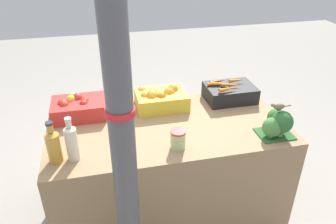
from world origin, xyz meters
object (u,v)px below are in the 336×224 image
(carrot_crate, at_px, (230,92))
(apple_crate, at_px, (78,107))
(broccoli_pile, at_px, (278,123))
(orange_crate, at_px, (161,98))
(pickle_jar, at_px, (178,139))
(support_pole, at_px, (122,135))
(sparrow_bird, at_px, (278,106))
(juice_bottle_cloudy, at_px, (72,142))
(juice_bottle_amber, at_px, (54,145))

(carrot_crate, bearing_deg, apple_crate, 179.85)
(carrot_crate, distance_m, broccoli_pile, 0.55)
(orange_crate, bearing_deg, pickle_jar, -90.57)
(support_pole, xyz_separation_m, sparrow_bird, (0.99, 0.40, -0.19))
(support_pole, distance_m, carrot_crate, 1.34)
(broccoli_pile, bearing_deg, juice_bottle_cloudy, 178.38)
(support_pole, bearing_deg, apple_crate, 104.25)
(pickle_jar, bearing_deg, orange_crate, 89.43)
(carrot_crate, bearing_deg, juice_bottle_amber, -158.21)
(apple_crate, relative_size, orange_crate, 1.00)
(apple_crate, distance_m, pickle_jar, 0.79)
(orange_crate, bearing_deg, apple_crate, 179.75)
(sparrow_bird, bearing_deg, pickle_jar, 5.87)
(apple_crate, xyz_separation_m, pickle_jar, (0.59, -0.53, -0.01))
(orange_crate, distance_m, sparrow_bird, 0.84)
(orange_crate, xyz_separation_m, juice_bottle_amber, (-0.72, -0.50, 0.04))
(support_pole, bearing_deg, broccoli_pile, 21.33)
(support_pole, height_order, pickle_jar, support_pole)
(apple_crate, relative_size, carrot_crate, 1.00)
(orange_crate, height_order, sparrow_bird, sparrow_bird)
(orange_crate, bearing_deg, broccoli_pile, -39.91)
(apple_crate, bearing_deg, broccoli_pile, -23.62)
(broccoli_pile, height_order, juice_bottle_amber, juice_bottle_amber)
(orange_crate, distance_m, juice_bottle_amber, 0.88)
(broccoli_pile, bearing_deg, juice_bottle_amber, 178.50)
(support_pole, height_order, juice_bottle_amber, support_pole)
(broccoli_pile, bearing_deg, support_pole, -158.67)
(juice_bottle_cloudy, bearing_deg, support_pole, -58.68)
(support_pole, xyz_separation_m, carrot_crate, (0.90, 0.93, -0.34))
(orange_crate, distance_m, carrot_crate, 0.54)
(support_pole, distance_m, juice_bottle_amber, 0.63)
(broccoli_pile, bearing_deg, apple_crate, 156.38)
(orange_crate, bearing_deg, juice_bottle_cloudy, -140.77)
(support_pole, height_order, juice_bottle_cloudy, support_pole)
(pickle_jar, bearing_deg, sparrow_bird, 0.05)
(pickle_jar, xyz_separation_m, sparrow_bird, (0.64, 0.00, 0.15))
(broccoli_pile, bearing_deg, carrot_crate, 100.77)
(juice_bottle_amber, relative_size, sparrow_bird, 1.91)
(carrot_crate, relative_size, sparrow_bird, 2.72)
(support_pole, bearing_deg, juice_bottle_cloudy, 121.32)
(broccoli_pile, distance_m, juice_bottle_amber, 1.36)
(carrot_crate, relative_size, juice_bottle_cloudy, 1.36)
(orange_crate, relative_size, carrot_crate, 1.00)
(carrot_crate, bearing_deg, broccoli_pile, -79.23)
(orange_crate, height_order, broccoli_pile, broccoli_pile)
(orange_crate, xyz_separation_m, juice_bottle_cloudy, (-0.62, -0.50, 0.05))
(apple_crate, relative_size, sparrow_bird, 2.72)
(support_pole, xyz_separation_m, pickle_jar, (0.35, 0.40, -0.34))
(apple_crate, bearing_deg, carrot_crate, -0.15)
(support_pole, relative_size, apple_crate, 6.30)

